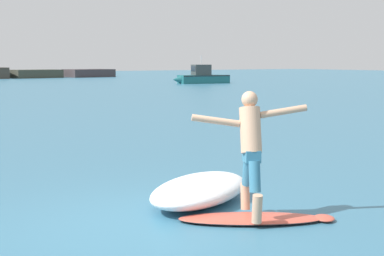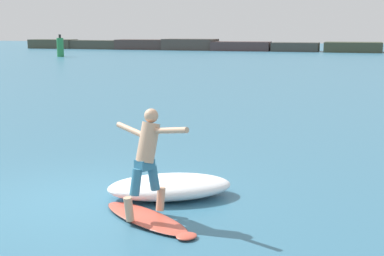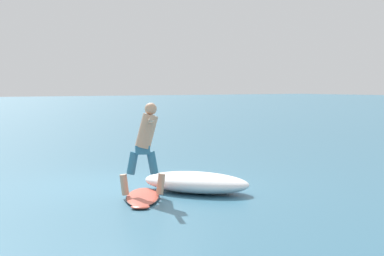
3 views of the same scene
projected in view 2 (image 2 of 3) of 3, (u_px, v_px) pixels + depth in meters
name	position (u px, v px, depth m)	size (l,w,h in m)	color
ground_plane	(85.00, 199.00, 9.37)	(200.00, 200.00, 0.00)	teal
rock_jetty_breakwater	(263.00, 46.00, 69.64)	(70.16, 4.72, 1.49)	#404335
surfboard	(147.00, 218.00, 8.31)	(2.04, 1.55, 0.21)	#D35340
surfer	(147.00, 154.00, 8.19)	(1.45, 0.92, 1.67)	tan
channel_marker_buoy	(60.00, 47.00, 55.48)	(0.70, 0.70, 2.30)	#288447
wave_foam_at_tail	(170.00, 187.00, 9.42)	(2.47, 2.03, 0.39)	white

